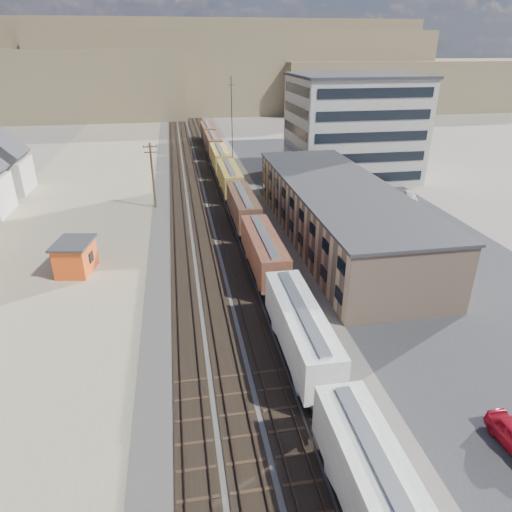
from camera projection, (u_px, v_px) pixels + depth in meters
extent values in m
plane|color=#6B6356|center=(256.00, 375.00, 35.02)|extent=(300.00, 300.00, 0.00)
cube|color=#4C4742|center=(206.00, 190.00, 79.70)|extent=(18.00, 200.00, 0.06)
cube|color=gray|center=(77.00, 216.00, 67.62)|extent=(24.00, 180.00, 0.03)
cube|color=#232326|center=(358.00, 211.00, 69.76)|extent=(26.00, 120.00, 0.04)
cube|color=black|center=(177.00, 191.00, 78.88)|extent=(2.60, 200.00, 0.08)
cube|color=#38281E|center=(173.00, 191.00, 78.72)|extent=(0.08, 200.00, 0.16)
cube|color=#38281E|center=(182.00, 190.00, 78.95)|extent=(0.08, 200.00, 0.16)
cube|color=black|center=(195.00, 190.00, 79.36)|extent=(2.60, 200.00, 0.08)
cube|color=#38281E|center=(191.00, 190.00, 79.19)|extent=(0.08, 200.00, 0.16)
cube|color=#38281E|center=(199.00, 189.00, 79.42)|extent=(0.08, 200.00, 0.16)
cube|color=black|center=(212.00, 189.00, 79.83)|extent=(2.60, 200.00, 0.08)
cube|color=#38281E|center=(208.00, 189.00, 79.67)|extent=(0.08, 200.00, 0.16)
cube|color=#38281E|center=(216.00, 188.00, 79.89)|extent=(0.08, 200.00, 0.16)
cube|color=black|center=(228.00, 189.00, 80.27)|extent=(2.60, 200.00, 0.08)
cube|color=#38281E|center=(224.00, 188.00, 80.11)|extent=(0.08, 200.00, 0.16)
cube|color=#38281E|center=(232.00, 188.00, 80.33)|extent=(0.08, 200.00, 0.16)
cube|color=black|center=(343.00, 451.00, 27.49)|extent=(2.20, 2.20, 0.90)
cube|color=#B9B6AD|center=(382.00, 502.00, 22.05)|extent=(3.00, 13.34, 3.40)
cube|color=#B7B7B2|center=(387.00, 476.00, 21.30)|extent=(0.90, 12.32, 0.16)
cube|color=black|center=(318.00, 394.00, 32.00)|extent=(2.20, 2.20, 0.90)
cube|color=black|center=(285.00, 317.00, 41.07)|extent=(2.20, 2.20, 0.90)
cube|color=#B9B6AD|center=(301.00, 328.00, 35.63)|extent=(3.00, 13.34, 3.40)
cube|color=#B7B7B2|center=(301.00, 309.00, 34.89)|extent=(0.90, 12.32, 0.16)
cube|color=black|center=(273.00, 290.00, 45.59)|extent=(2.20, 2.20, 0.90)
cube|color=black|center=(256.00, 249.00, 54.66)|extent=(2.20, 2.20, 0.90)
cube|color=brown|center=(264.00, 250.00, 49.22)|extent=(3.00, 13.34, 3.40)
cube|color=#B7B7B2|center=(264.00, 235.00, 48.48)|extent=(0.90, 12.32, 0.16)
cube|color=black|center=(249.00, 234.00, 59.18)|extent=(2.20, 2.20, 0.90)
cube|color=black|center=(238.00, 209.00, 68.25)|extent=(2.20, 2.20, 0.90)
cube|color=#4B2A20|center=(243.00, 206.00, 62.81)|extent=(3.00, 13.34, 3.40)
cube|color=#B7B7B2|center=(243.00, 193.00, 62.07)|extent=(0.90, 12.32, 0.16)
cube|color=black|center=(234.00, 199.00, 72.77)|extent=(2.20, 2.20, 0.90)
cube|color=black|center=(226.00, 182.00, 81.84)|extent=(2.20, 2.20, 0.90)
cube|color=olive|center=(230.00, 177.00, 76.40)|extent=(3.00, 13.34, 3.40)
cube|color=#B7B7B2|center=(229.00, 167.00, 75.65)|extent=(0.90, 12.33, 0.16)
cube|color=black|center=(223.00, 175.00, 86.35)|extent=(2.20, 2.20, 0.90)
cube|color=black|center=(218.00, 162.00, 95.43)|extent=(2.20, 2.20, 0.90)
cube|color=olive|center=(220.00, 158.00, 89.99)|extent=(3.00, 13.34, 3.40)
cube|color=#B7B7B2|center=(220.00, 148.00, 89.24)|extent=(0.90, 12.32, 0.16)
cube|color=black|center=(216.00, 157.00, 99.94)|extent=(2.20, 2.20, 0.90)
cube|color=black|center=(212.00, 148.00, 109.02)|extent=(2.20, 2.20, 0.90)
cube|color=#4B2A20|center=(213.00, 143.00, 103.58)|extent=(3.00, 13.34, 3.40)
cube|color=#B7B7B2|center=(213.00, 135.00, 102.83)|extent=(0.90, 12.32, 0.16)
cube|color=black|center=(210.00, 144.00, 113.53)|extent=(2.20, 2.20, 0.90)
cube|color=black|center=(207.00, 137.00, 122.60)|extent=(2.20, 2.20, 0.90)
cube|color=#4B2A20|center=(208.00, 132.00, 117.17)|extent=(3.00, 13.34, 3.40)
cube|color=#B7B7B2|center=(208.00, 124.00, 116.42)|extent=(0.90, 12.32, 0.16)
cube|color=tan|center=(337.00, 213.00, 58.26)|extent=(12.00, 40.00, 7.00)
cube|color=#2D2D30|center=(340.00, 186.00, 56.75)|extent=(12.40, 40.40, 0.30)
cube|color=black|center=(291.00, 226.00, 57.85)|extent=(0.12, 36.00, 1.20)
cube|color=black|center=(292.00, 203.00, 56.59)|extent=(0.12, 36.00, 1.20)
cube|color=#9E998E|center=(353.00, 128.00, 84.82)|extent=(22.00, 18.00, 18.00)
cube|color=#2D2D30|center=(357.00, 75.00, 80.96)|extent=(22.60, 18.60, 0.50)
cube|color=black|center=(295.00, 130.00, 83.08)|extent=(0.12, 16.00, 16.00)
cube|color=black|center=(372.00, 137.00, 76.73)|extent=(20.00, 0.12, 16.00)
cylinder|color=#382619|center=(153.00, 176.00, 69.13)|extent=(0.32, 0.32, 10.00)
cube|color=#382619|center=(150.00, 147.00, 67.28)|extent=(2.20, 0.14, 0.14)
cube|color=#382619|center=(150.00, 152.00, 67.62)|extent=(1.90, 0.14, 0.14)
cylinder|color=black|center=(154.00, 146.00, 67.31)|extent=(0.08, 0.08, 0.22)
cylinder|color=black|center=(232.00, 127.00, 85.82)|extent=(0.16, 0.16, 18.00)
cube|color=black|center=(231.00, 85.00, 82.68)|extent=(1.20, 0.08, 0.08)
cube|color=#9E998E|center=(4.00, 176.00, 77.67)|extent=(8.00, 8.00, 5.50)
cube|color=brown|center=(6.00, 84.00, 155.04)|extent=(120.00, 40.00, 22.00)
cube|color=brown|center=(235.00, 71.00, 175.33)|extent=(140.00, 45.00, 28.00)
cube|color=brown|center=(415.00, 85.00, 179.52)|extent=(110.00, 38.00, 18.00)
cube|color=brown|center=(156.00, 64.00, 187.64)|extent=(200.00, 60.00, 32.00)
cube|color=#E34B15|center=(75.00, 258.00, 50.25)|extent=(4.12, 5.04, 3.39)
cube|color=#2D2D30|center=(73.00, 243.00, 49.50)|extent=(4.65, 5.56, 0.28)
cube|color=black|center=(91.00, 257.00, 50.20)|extent=(0.31, 1.13, 1.13)
imported|color=navy|center=(342.00, 176.00, 85.15)|extent=(5.07, 6.39, 1.62)
imported|color=silver|center=(409.00, 196.00, 74.20)|extent=(2.62, 4.64, 1.49)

